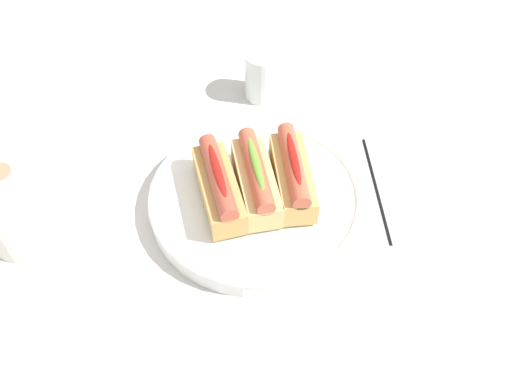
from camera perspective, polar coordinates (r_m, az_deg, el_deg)
The scene contains 8 objects.
ground_plane at distance 0.81m, azimuth -0.90°, elevation -2.51°, with size 2.40×2.40×0.00m, color beige.
serving_bowl at distance 0.79m, azimuth 0.00°, elevation -1.71°, with size 0.32×0.32×0.03m.
hotdog_front at distance 0.77m, azimuth 4.00°, elevation 1.04°, with size 0.15×0.05×0.06m.
hotdog_back at distance 0.76m, azimuth 0.00°, elevation 0.39°, with size 0.15×0.07×0.06m.
hotdog_side at distance 0.76m, azimuth -4.08°, elevation -0.27°, with size 0.16×0.08×0.06m.
water_glass at distance 0.97m, azimuth 0.79°, elevation 11.38°, with size 0.07×0.07×0.09m.
paper_towel_roll at distance 0.80m, azimuth -24.53°, elevation -2.14°, with size 0.11×0.11×0.13m.
chopstick_near at distance 0.85m, azimuth 12.91°, elevation -0.46°, with size 0.01×0.01×0.22m, color black.
Camera 1 is at (-0.51, 0.03, 0.63)m, focal length 36.94 mm.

